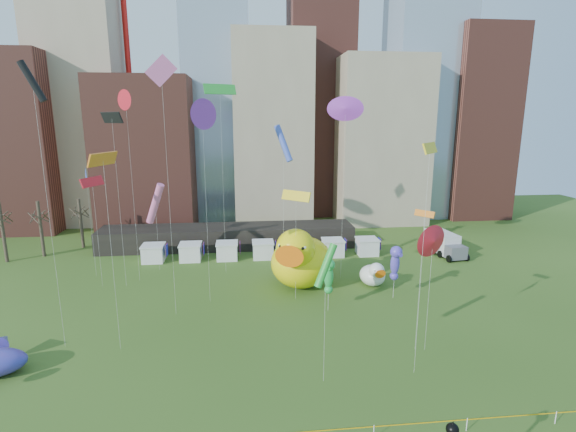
{
  "coord_description": "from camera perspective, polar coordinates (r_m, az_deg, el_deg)",
  "views": [
    {
      "loc": [
        -1.66,
        -22.25,
        19.2
      ],
      "look_at": [
        1.71,
        9.42,
        12.0
      ],
      "focal_mm": 27.0,
      "sensor_mm": 36.0,
      "label": 1
    }
  ],
  "objects": [
    {
      "name": "kite_5",
      "position": [
        48.84,
        -0.62,
        9.52
      ],
      "size": [
        2.28,
        2.13,
        18.54
      ],
      "color": "silver",
      "rests_on": "ground"
    },
    {
      "name": "skyline",
      "position": [
        83.44,
        -3.49,
        14.25
      ],
      "size": [
        101.0,
        23.0,
        68.0
      ],
      "color": "brown",
      "rests_on": "ground"
    },
    {
      "name": "bare_trees",
      "position": [
        70.62,
        -29.71,
        -1.39
      ],
      "size": [
        8.44,
        6.44,
        8.5
      ],
      "color": "#382B21",
      "rests_on": "ground"
    },
    {
      "name": "kite_9",
      "position": [
        56.67,
        -17.08,
        1.57
      ],
      "size": [
        3.1,
        2.52,
        11.44
      ],
      "color": "silver",
      "rests_on": "ground"
    },
    {
      "name": "kite_6",
      "position": [
        36.6,
        -23.19,
        6.79
      ],
      "size": [
        1.49,
        3.34,
        16.65
      ],
      "color": "silver",
      "rests_on": "ground"
    },
    {
      "name": "kite_0",
      "position": [
        36.63,
        18.53,
        -3.19
      ],
      "size": [
        2.31,
        1.67,
        10.85
      ],
      "color": "silver",
      "rests_on": "ground"
    },
    {
      "name": "kite_12",
      "position": [
        31.59,
        18.18,
        8.19
      ],
      "size": [
        1.88,
        2.11,
        17.59
      ],
      "color": "silver",
      "rests_on": "ground"
    },
    {
      "name": "kite_16",
      "position": [
        52.4,
        -24.38,
        4.08
      ],
      "size": [
        1.68,
        3.32,
        12.9
      ],
      "color": "silver",
      "rests_on": "ground"
    },
    {
      "name": "kite_1",
      "position": [
        42.05,
        -16.32,
        17.16
      ],
      "size": [
        2.8,
        0.71,
        24.79
      ],
      "color": "silver",
      "rests_on": "ground"
    },
    {
      "name": "kite_2",
      "position": [
        51.5,
        -22.2,
        11.82
      ],
      "size": [
        3.08,
        3.2,
        19.88
      ],
      "color": "silver",
      "rests_on": "ground"
    },
    {
      "name": "kite_10",
      "position": [
        38.98,
        -30.62,
        14.9
      ],
      "size": [
        1.84,
        0.62,
        23.45
      ],
      "color": "silver",
      "rests_on": "ground"
    },
    {
      "name": "big_duck",
      "position": [
        49.96,
        1.64,
        -5.68
      ],
      "size": [
        9.75,
        10.69,
        7.46
      ],
      "rotation": [
        0.0,
        0.0,
        -0.4
      ],
      "color": "yellow",
      "rests_on": "ground"
    },
    {
      "name": "kite_7",
      "position": [
        44.08,
        -11.22,
        13.0
      ],
      "size": [
        1.77,
        2.81,
        21.1
      ],
      "color": "silver",
      "rests_on": "ground"
    },
    {
      "name": "kite_15",
      "position": [
        50.58,
        7.56,
        13.83
      ],
      "size": [
        2.77,
        0.94,
        21.66
      ],
      "color": "silver",
      "rests_on": "ground"
    },
    {
      "name": "kite_11",
      "position": [
        53.18,
        -8.96,
        16.05
      ],
      "size": [
        3.8,
        2.11,
        23.12
      ],
      "color": "silver",
      "rests_on": "ground"
    },
    {
      "name": "vendor_tents",
      "position": [
        61.06,
        -3.3,
        -4.52
      ],
      "size": [
        33.24,
        2.8,
        2.4
      ],
      "color": "white",
      "rests_on": "ground"
    },
    {
      "name": "kite_4",
      "position": [
        44.87,
        1.05,
        2.62
      ],
      "size": [
        2.86,
        2.6,
        11.88
      ],
      "color": "silver",
      "rests_on": "ground"
    },
    {
      "name": "kite_3",
      "position": [
        30.72,
        5.0,
        -6.53
      ],
      "size": [
        1.91,
        1.27,
        10.68
      ],
      "color": "silver",
      "rests_on": "ground"
    },
    {
      "name": "kite_14",
      "position": [
        36.01,
        17.53,
        0.04
      ],
      "size": [
        1.27,
        1.5,
        12.08
      ],
      "color": "silver",
      "rests_on": "ground"
    },
    {
      "name": "kite_13",
      "position": [
        56.82,
        -25.01,
        4.37
      ],
      "size": [
        0.85,
        2.01,
        13.46
      ],
      "color": "silver",
      "rests_on": "ground"
    },
    {
      "name": "box_truck",
      "position": [
        66.46,
        19.85,
        -3.41
      ],
      "size": [
        3.56,
        7.54,
        3.09
      ],
      "rotation": [
        0.0,
        0.0,
        0.11
      ],
      "color": "silver",
      "rests_on": "ground"
    },
    {
      "name": "pavilion",
      "position": [
        66.66,
        -7.88,
        -2.7
      ],
      "size": [
        38.0,
        6.0,
        3.2
      ],
      "primitive_type": "cube",
      "color": "black",
      "rests_on": "ground"
    },
    {
      "name": "seahorse_green",
      "position": [
        43.89,
        5.41,
        -7.51
      ],
      "size": [
        1.54,
        1.76,
        5.59
      ],
      "rotation": [
        0.0,
        0.0,
        -0.28
      ],
      "color": "silver",
      "rests_on": "ground"
    },
    {
      "name": "small_duck",
      "position": [
        51.95,
        11.16,
        -7.55
      ],
      "size": [
        3.31,
        4.16,
        3.06
      ],
      "rotation": [
        0.0,
        0.0,
        0.13
      ],
      "color": "white",
      "rests_on": "ground"
    },
    {
      "name": "kite_8",
      "position": [
        52.82,
        -20.61,
        14.08
      ],
      "size": [
        1.63,
        1.97,
        22.34
      ],
      "color": "silver",
      "rests_on": "ground"
    },
    {
      "name": "seahorse_purple",
      "position": [
        48.07,
        13.96,
        -5.68
      ],
      "size": [
        1.47,
        1.75,
        5.92
      ],
      "rotation": [
        0.0,
        0.0,
        0.15
      ],
      "color": "silver",
      "rests_on": "ground"
    }
  ]
}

